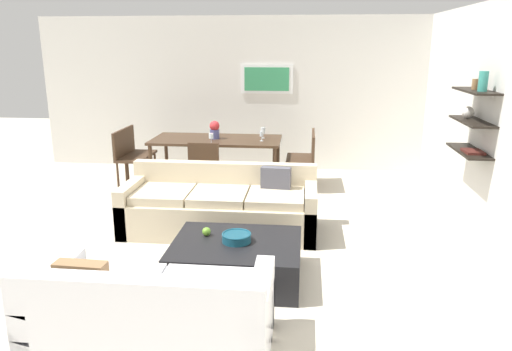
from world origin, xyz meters
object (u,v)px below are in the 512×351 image
sofa_beige (221,208)px  dining_chair_right_near (306,159)px  wine_glass_right_near (262,134)px  dining_chair_right_far (306,153)px  wine_glass_foot (211,136)px  loveseat_white (152,318)px  dining_chair_left_far (136,149)px  dining_chair_foot (205,167)px  wine_glass_right_far (263,131)px  dining_chair_left_near (126,154)px  apple_on_coffee_table (206,232)px  centerpiece_vase (215,130)px  dining_table (216,142)px  decorative_bowl (237,237)px  coffee_table (236,260)px

sofa_beige → dining_chair_right_near: bearing=61.2°
sofa_beige → wine_glass_right_near: bearing=80.8°
dining_chair_right_far → wine_glass_foot: 1.61m
loveseat_white → dining_chair_left_far: bearing=110.8°
dining_chair_left_far → dining_chair_foot: 1.81m
wine_glass_right_far → wine_glass_foot: bearing=-143.7°
dining_chair_left_near → wine_glass_foot: (1.43, -0.21, 0.36)m
apple_on_coffee_table → dining_chair_right_near: dining_chair_right_near is taller
apple_on_coffee_table → dining_chair_foot: dining_chair_foot is taller
wine_glass_right_far → wine_glass_foot: (-0.74, -0.54, -0.00)m
sofa_beige → wine_glass_right_far: 2.26m
wine_glass_foot → dining_chair_left_near: bearing=171.8°
dining_chair_foot → wine_glass_right_far: bearing=53.7°
dining_chair_foot → centerpiece_vase: (-0.03, 0.89, 0.39)m
apple_on_coffee_table → dining_table: bearing=98.6°
loveseat_white → dining_chair_foot: size_ratio=1.93×
dining_chair_left_near → dining_chair_left_far: bearing=90.0°
decorative_bowl → dining_chair_foot: size_ratio=0.33×
wine_glass_foot → dining_chair_left_far: bearing=155.9°
wine_glass_right_near → centerpiece_vase: (-0.77, 0.12, 0.04)m
dining_chair_right_near → wine_glass_right_near: (-0.69, 0.10, 0.35)m
decorative_bowl → dining_chair_right_far: 3.53m
dining_chair_foot → wine_glass_foot: wine_glass_foot is taller
apple_on_coffee_table → wine_glass_foot: size_ratio=0.52×
coffee_table → apple_on_coffee_table: apple_on_coffee_table is taller
apple_on_coffee_table → centerpiece_vase: (-0.50, 3.14, 0.47)m
dining_chair_left_near → wine_glass_right_near: bearing=2.6°
dining_chair_right_far → wine_glass_right_far: size_ratio=5.08×
wine_glass_right_far → dining_chair_right_near: bearing=-26.0°
loveseat_white → centerpiece_vase: 4.56m
apple_on_coffee_table → wine_glass_right_far: size_ratio=0.49×
dining_chair_foot → dining_chair_left_far: bearing=142.3°
dining_chair_right_far → dining_chair_foot: 1.81m
decorative_bowl → dining_chair_foot: (-0.80, 2.37, 0.08)m
sofa_beige → wine_glass_right_near: (0.31, 1.93, 0.57)m
dining_chair_left_near → wine_glass_right_near: size_ratio=5.59×
loveseat_white → wine_glass_foot: 4.14m
sofa_beige → dining_chair_left_near: size_ratio=2.63×
apple_on_coffee_table → dining_chair_right_near: (0.96, 2.92, 0.08)m
loveseat_white → dining_chair_left_near: dining_chair_left_near is taller
dining_chair_right_near → wine_glass_right_near: bearing=172.0°
wine_glass_right_near → centerpiece_vase: centerpiece_vase is taller
wine_glass_right_far → wine_glass_foot: 0.92m
decorative_bowl → wine_glass_foot: (-0.80, 2.83, 0.44)m
sofa_beige → centerpiece_vase: 2.18m
loveseat_white → dining_chair_left_far: 5.05m
coffee_table → dining_chair_right_far: 3.56m
loveseat_white → sofa_beige: bearing=88.3°
coffee_table → dining_chair_foot: (-0.80, 2.38, 0.31)m
sofa_beige → dining_table: sofa_beige is taller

